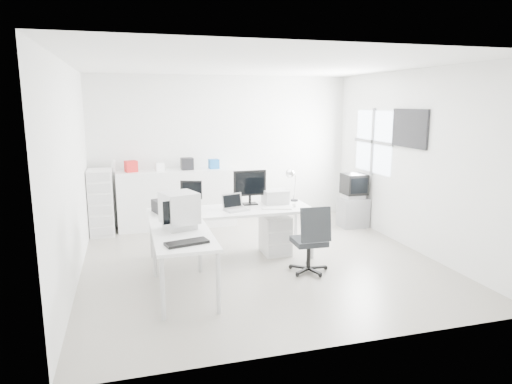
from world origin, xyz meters
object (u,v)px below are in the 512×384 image
object	(u,v)px
inkjet_printer	(172,206)
tv_cabinet	(353,212)
side_desk	(183,264)
filing_cabinet	(101,203)
crt_tv	(354,186)
lcd_monitor_large	(250,187)
laptop	(236,204)
crt_monitor	(180,213)
office_chair	(309,238)
sideboard	(177,199)
main_desk	(232,234)
drawer_pedestal	(275,234)
laser_printer	(275,197)
lcd_monitor_small	(191,195)

from	to	relation	value
inkjet_printer	tv_cabinet	xyz separation A→B (m)	(3.43, 1.01, -0.57)
side_desk	filing_cabinet	size ratio (longest dim) A/B	1.20
inkjet_printer	crt_tv	bearing A→B (deg)	0.01
lcd_monitor_large	laptop	xyz separation A→B (m)	(-0.30, -0.35, -0.16)
laptop	filing_cabinet	world-z (taller)	filing_cabinet
laptop	crt_tv	size ratio (longest dim) A/B	0.63
laptop	crt_tv	bearing A→B (deg)	8.01
lcd_monitor_large	crt_monitor	distance (m)	1.63
side_desk	lcd_monitor_large	bearing A→B (deg)	48.37
office_chair	sideboard	world-z (taller)	sideboard
main_desk	filing_cabinet	size ratio (longest dim) A/B	2.06
side_desk	tv_cabinet	distance (m)	4.09
side_desk	filing_cabinet	world-z (taller)	filing_cabinet
lcd_monitor_large	drawer_pedestal	bearing A→B (deg)	-31.79
lcd_monitor_large	crt_tv	xyz separation A→B (m)	(2.23, 0.86, -0.25)
side_desk	laptop	world-z (taller)	laptop
lcd_monitor_large	laptop	world-z (taller)	lcd_monitor_large
tv_cabinet	crt_tv	distance (m)	0.50
laptop	office_chair	xyz separation A→B (m)	(0.84, -0.73, -0.37)
drawer_pedestal	office_chair	bearing A→B (deg)	-77.73
crt_tv	filing_cabinet	bearing A→B (deg)	171.12
laser_printer	filing_cabinet	distance (m)	3.12
crt_tv	filing_cabinet	distance (m)	4.56
laser_printer	inkjet_printer	bearing A→B (deg)	-176.88
drawer_pedestal	tv_cabinet	bearing A→B (deg)	29.43
inkjet_printer	office_chair	world-z (taller)	office_chair
lcd_monitor_large	laptop	bearing A→B (deg)	-132.65
main_desk	lcd_monitor_small	size ratio (longest dim) A/B	6.00
lcd_monitor_small	tv_cabinet	distance (m)	3.32
laser_printer	tv_cabinet	distance (m)	2.12
lcd_monitor_small	laser_printer	xyz separation A→B (m)	(1.30, -0.03, -0.10)
inkjet_printer	lcd_monitor_large	bearing A→B (deg)	-9.30
lcd_monitor_large	office_chair	world-z (taller)	lcd_monitor_large
side_desk	laser_printer	distance (m)	2.13
drawer_pedestal	lcd_monitor_small	xyz separation A→B (m)	(-1.25, 0.20, 0.65)
lcd_monitor_small	office_chair	bearing A→B (deg)	-17.05
laptop	crt_tv	distance (m)	2.81
laser_printer	tv_cabinet	size ratio (longest dim) A/B	0.67
laser_printer	tv_cabinet	bearing A→B (deg)	24.79
laser_printer	crt_tv	bearing A→B (deg)	24.79
sideboard	laptop	bearing A→B (deg)	-73.27
side_desk	inkjet_printer	bearing A→B (deg)	90.00
inkjet_printer	sideboard	bearing A→B (deg)	65.46
side_desk	lcd_monitor_small	bearing A→B (deg)	77.47
laser_printer	office_chair	distance (m)	1.13
laser_printer	drawer_pedestal	bearing A→B (deg)	-107.56
lcd_monitor_small	side_desk	bearing A→B (deg)	-82.67
lcd_monitor_small	laptop	size ratio (longest dim) A/B	1.26
crt_monitor	tv_cabinet	size ratio (longest dim) A/B	0.75
drawer_pedestal	lcd_monitor_small	world-z (taller)	lcd_monitor_small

